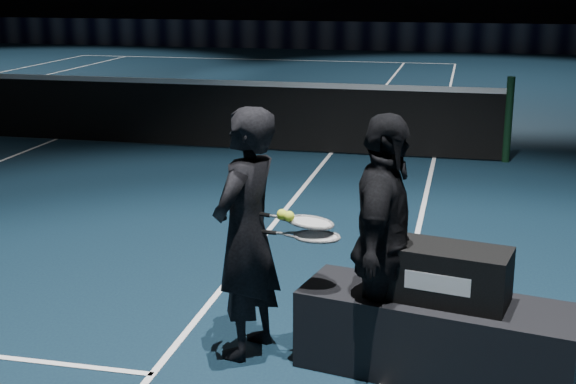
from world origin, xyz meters
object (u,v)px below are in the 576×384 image
player_bench (435,336)px  racket_upper (311,222)px  racket_lower (317,237)px  player_b (383,246)px  tennis_balls (286,213)px  player_a (246,234)px  racket_bag (438,273)px

player_bench → racket_upper: size_ratio=2.40×
racket_lower → racket_upper: size_ratio=1.00×
player_b → racket_lower: player_b is taller
tennis_balls → player_a: bearing=177.7°
racket_bag → player_b: size_ratio=0.51×
player_bench → player_a: 1.30m
player_a → player_b: (0.85, -0.05, 0.00)m
racket_bag → racket_upper: 0.82m
racket_lower → tennis_balls: 0.24m
racket_lower → tennis_balls: bearing=178.5°
racket_bag → racket_lower: bearing=-169.3°
player_a → racket_upper: size_ratio=2.33×
player_bench → player_b: player_b is taller
player_a → tennis_balls: 0.30m
racket_bag → racket_lower: (-0.73, 0.01, 0.16)m
player_bench → racket_bag: racket_bag is taller
player_a → tennis_balls: size_ratio=13.22×
racket_upper → player_a: bearing=-178.3°
player_b → racket_lower: 0.40m
player_a → racket_lower: 0.45m
player_b → tennis_balls: player_b is taller
racket_bag → player_a: (-1.18, 0.04, 0.14)m
racket_bag → tennis_balls: bearing=-170.2°
player_bench → player_a: bearing=-170.3°
racket_bag → player_a: bearing=-170.3°
racket_upper → racket_bag: bearing=-4.6°
player_bench → racket_lower: 0.93m
racket_lower → racket_bag: bearing=2.5°
player_bench → player_b: bearing=-166.2°
player_b → racket_lower: size_ratio=2.33×
player_bench → player_b: 0.64m
player_a → racket_upper: player_a is taller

